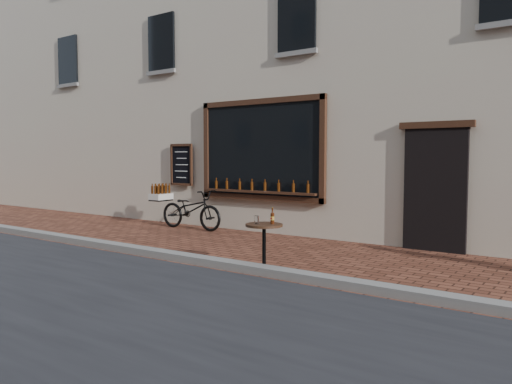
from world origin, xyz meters
The scene contains 5 objects.
ground centered at (0.00, 0.00, 0.00)m, with size 90.00×90.00×0.00m, color #4C2618.
kerb centered at (0.00, 0.20, 0.06)m, with size 90.00×0.25×0.12m, color slate.
shop_building centered at (0.00, 6.50, 5.00)m, with size 28.00×6.20×10.00m.
cargo_bicycle centered at (-3.55, 2.92, 0.48)m, with size 2.05×0.65×0.99m.
bistro_table centered at (0.33, 0.36, 0.51)m, with size 0.55×0.55×0.95m.
Camera 1 is at (4.46, -5.63, 1.69)m, focal length 35.00 mm.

